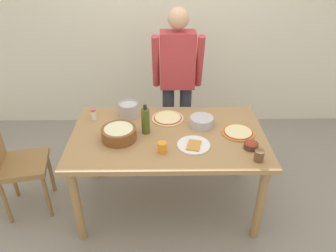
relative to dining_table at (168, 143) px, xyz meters
name	(u,v)px	position (x,y,z in m)	size (l,w,h in m)	color
ground	(168,202)	(0.00, 0.00, -0.67)	(8.00, 8.00, 0.00)	gray
wall_back	(166,21)	(0.00, 1.60, 0.63)	(5.60, 0.10, 2.60)	silver
dining_table	(168,143)	(0.00, 0.00, 0.00)	(1.60, 0.96, 0.76)	#A37A4C
person_cook	(177,78)	(0.10, 0.76, 0.27)	(0.49, 0.25, 1.62)	#2D2D38
chair_wooden_left	(12,160)	(-1.32, -0.04, -0.13)	(0.47, 0.47, 0.95)	olive
pizza_raw_on_board	(167,118)	(0.00, 0.25, 0.10)	(0.28, 0.28, 0.02)	beige
pizza_cooked_on_tray	(238,132)	(0.58, 0.01, 0.10)	(0.27, 0.27, 0.02)	#C67A33
plate_with_slice	(194,145)	(0.20, -0.17, 0.10)	(0.26, 0.26, 0.02)	white
popcorn_bowl	(119,133)	(-0.39, -0.06, 0.15)	(0.28, 0.28, 0.11)	brown
mixing_bowl_steel	(202,122)	(0.29, 0.14, 0.13)	(0.20, 0.20, 0.08)	#B7B7BC
small_sauce_bowl	(251,145)	(0.64, -0.21, 0.12)	(0.11, 0.11, 0.06)	#4C2D1E
olive_oil_bottle	(146,121)	(-0.18, 0.03, 0.20)	(0.07, 0.07, 0.26)	#47561E
steel_pot	(129,110)	(-0.35, 0.31, 0.16)	(0.17, 0.17, 0.13)	#B7B7BC
cup_orange	(162,147)	(-0.05, -0.25, 0.13)	(0.07, 0.07, 0.09)	orange
cup_small_brown	(259,156)	(0.66, -0.36, 0.13)	(0.07, 0.07, 0.09)	brown
salt_shaker	(94,115)	(-0.65, 0.24, 0.14)	(0.04, 0.04, 0.11)	white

